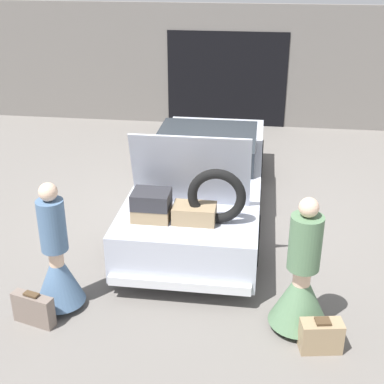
{
  "coord_description": "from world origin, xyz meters",
  "views": [
    {
      "loc": [
        0.87,
        -7.81,
        3.97
      ],
      "look_at": [
        0.0,
        -1.38,
        0.96
      ],
      "focal_mm": 50.0,
      "sensor_mm": 36.0,
      "label": 1
    }
  ],
  "objects": [
    {
      "name": "car",
      "position": [
        -0.0,
        -0.02,
        0.58
      ],
      "size": [
        1.86,
        5.1,
        1.84
      ],
      "color": "#B2B7C6",
      "rests_on": "ground_plane"
    },
    {
      "name": "ground_plane",
      "position": [
        0.0,
        0.0,
        0.0
      ],
      "size": [
        40.0,
        40.0,
        0.0
      ],
      "primitive_type": "plane",
      "color": "slate"
    },
    {
      "name": "person_left",
      "position": [
        -1.4,
        -2.77,
        0.58
      ],
      "size": [
        0.59,
        0.59,
        1.62
      ],
      "rotation": [
        0.0,
        0.0,
        -1.6
      ],
      "color": "beige",
      "rests_on": "ground_plane"
    },
    {
      "name": "suitcase_beside_right_person",
      "position": [
        1.63,
        -3.14,
        0.18
      ],
      "size": [
        0.48,
        0.29,
        0.39
      ],
      "color": "#9E8460",
      "rests_on": "ground_plane"
    },
    {
      "name": "garage_wall_back",
      "position": [
        0.0,
        4.75,
        1.39
      ],
      "size": [
        12.0,
        0.14,
        2.8
      ],
      "color": "slate",
      "rests_on": "ground_plane"
    },
    {
      "name": "suitcase_beside_left_person",
      "position": [
        -1.59,
        -3.12,
        0.19
      ],
      "size": [
        0.52,
        0.27,
        0.41
      ],
      "color": "#75665B",
      "rests_on": "ground_plane"
    },
    {
      "name": "person_right",
      "position": [
        1.4,
        -2.78,
        0.57
      ],
      "size": [
        0.67,
        0.67,
        1.63
      ],
      "rotation": [
        0.0,
        0.0,
        1.49
      ],
      "color": "beige",
      "rests_on": "ground_plane"
    }
  ]
}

